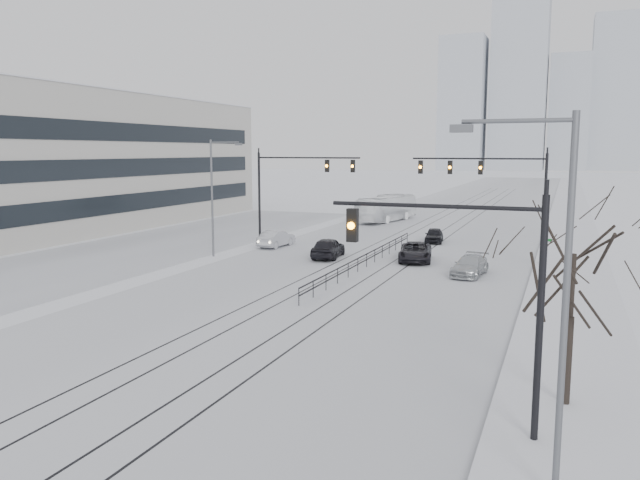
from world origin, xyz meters
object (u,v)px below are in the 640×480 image
Objects in this scene: traffic_mast_near at (481,280)px; bare_tree at (573,270)px; sedan_nb_front at (415,252)px; sedan_nb_far at (434,235)px; sedan_nb_right at (470,266)px; sedan_sb_inner at (328,248)px; box_truck at (387,209)px; sedan_sb_outer at (276,239)px.

bare_tree is at bearing 51.24° from traffic_mast_near.
sedan_nb_front reaches higher than sedan_nb_far.
sedan_nb_right is at bearing -77.56° from sedan_nb_far.
traffic_mast_near is 24.24m from sedan_nb_right.
sedan_sb_inner is (-14.66, 26.51, -3.77)m from traffic_mast_near.
traffic_mast_near is at bearing -128.76° from bare_tree.
bare_tree reaches higher than sedan_nb_right.
bare_tree reaches higher than sedan_nb_far.
sedan_sb_outer is at bearing 92.64° from box_truck.
bare_tree reaches higher than box_truck.
box_truck is (-8.53, 14.83, 0.87)m from sedan_nb_far.
sedan_sb_inner reaches higher than sedan_nb_right.
sedan_nb_front is at bearing 172.56° from sedan_sb_outer.
bare_tree is at bearing 134.35° from sedan_sb_outer.
sedan_sb_outer is 14.23m from sedan_nb_far.
sedan_nb_right is 14.99m from sedan_nb_far.
bare_tree is 1.37× the size of sedan_nb_right.
sedan_nb_front is (6.53, 1.10, -0.09)m from sedan_sb_inner.
box_truck is at bearing 120.70° from sedan_nb_right.
box_truck is (-17.28, 52.54, -3.05)m from traffic_mast_near.
box_truck reaches higher than sedan_nb_far.
traffic_mast_near is 3.85m from bare_tree.
sedan_sb_inner is 0.43× the size of box_truck.
sedan_sb_inner is 1.23× the size of sedan_nb_far.
traffic_mast_near is at bearing -84.71° from sedan_nb_far.
sedan_sb_outer is 12.90m from sedan_nb_front.
bare_tree is 35.89m from sedan_sb_outer.
sedan_nb_right is (-5.99, 20.64, -3.84)m from bare_tree.
sedan_sb_inner is 7.11m from sedan_sb_outer.
sedan_sb_inner is at bearing 153.25° from sedan_sb_outer.
sedan_nb_far is at bearing 131.44° from box_truck.
sedan_nb_far is (12.03, 7.59, -0.06)m from sedan_sb_outer.
sedan_sb_inner is at bearing 107.27° from box_truck.
sedan_sb_outer is 22.70m from box_truck.
bare_tree is 1.61× the size of sedan_nb_far.
sedan_sb_outer is at bearing 124.61° from traffic_mast_near.
sedan_nb_right is 31.99m from box_truck.
box_truck is at bearing 111.68° from bare_tree.
traffic_mast_near is 38.91m from sedan_nb_far.
sedan_nb_front is 1.13× the size of sedan_nb_right.
sedan_nb_far is (5.91, 11.20, -0.15)m from sedan_sb_inner.
bare_tree is (2.41, 3.00, -0.07)m from traffic_mast_near.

